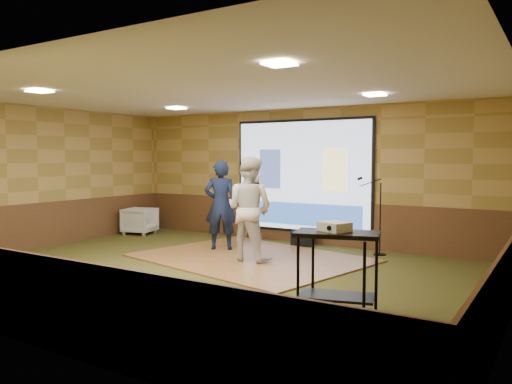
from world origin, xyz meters
The scene contains 19 objects.
ground centered at (0.00, 0.00, 0.00)m, with size 9.00×9.00×0.00m, color #263417.
room_shell centered at (0.00, 0.00, 2.09)m, with size 9.04×7.04×3.02m.
wainscot_back centered at (0.00, 3.48, 0.47)m, with size 9.00×0.04×0.95m, color #4E311A.
wainscot_front centered at (0.00, -3.48, 0.47)m, with size 9.00×0.04×0.95m, color #4E311A.
wainscot_left centered at (-4.48, 0.00, 0.47)m, with size 0.04×7.00×0.95m, color #4E311A.
wainscot_right centered at (4.48, 0.00, 0.47)m, with size 0.04×7.00×0.95m, color #4E311A.
projector_screen centered at (0.00, 3.44, 1.47)m, with size 3.32×0.06×2.52m.
downlight_nw centered at (-2.20, 1.80, 2.97)m, with size 0.32×0.32×0.02m, color #FBE7BC.
downlight_ne centered at (2.20, 1.80, 2.97)m, with size 0.32×0.32×0.02m, color #FBE7BC.
downlight_sw centered at (-2.20, -1.50, 2.97)m, with size 0.32×0.32×0.02m, color #FBE7BC.
downlight_se centered at (2.20, -1.50, 2.97)m, with size 0.32×0.32×0.02m, color #FBE7BC.
dance_floor centered at (-0.02, 1.35, 0.01)m, with size 4.03×3.07×0.03m, color #9D6039.
player_left centered at (-0.98, 1.73, 0.94)m, with size 0.67×0.44×1.83m, color #121C3A.
player_right centered at (0.10, 1.12, 0.98)m, with size 0.92×0.72×1.90m, color silver.
av_table centered at (2.72, -1.02, 0.74)m, with size 0.98×0.52×1.03m.
projector centered at (2.67, -0.99, 1.09)m, with size 0.33×0.28×0.11m, color silver.
mic_stand centered at (1.88, 3.00, 0.49)m, with size 0.60×0.25×1.53m.
banquet_chair centered at (-4.00, 2.45, 0.33)m, with size 0.70×0.72×0.66m, color gray.
duffel_bag centered at (0.19, 3.13, 0.15)m, with size 0.49×0.33×0.31m, color black.
Camera 1 is at (5.01, -6.50, 1.92)m, focal length 35.00 mm.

